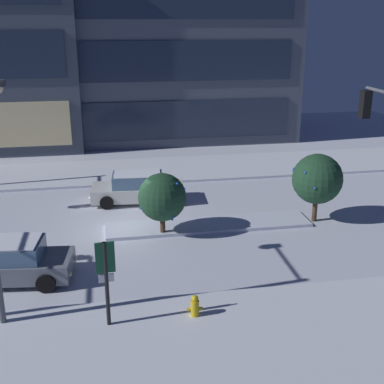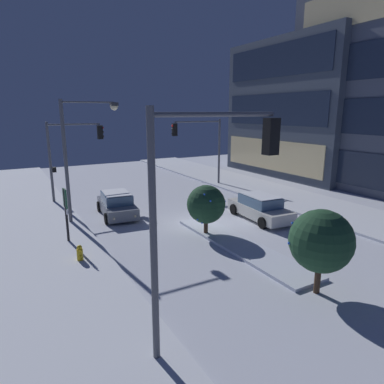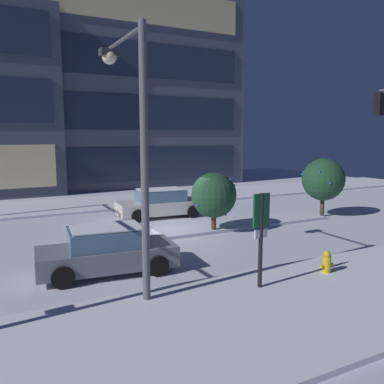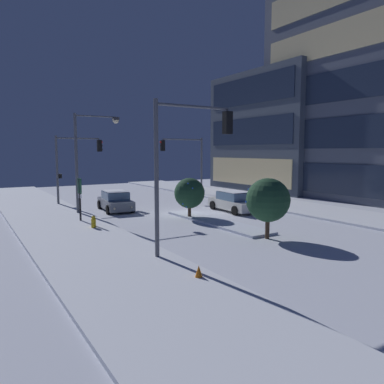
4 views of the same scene
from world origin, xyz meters
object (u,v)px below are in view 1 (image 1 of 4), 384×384
car_far (138,188)px  fire_hydrant (195,308)px  decorated_tree_left_of_median (317,179)px  parking_info_sign (106,274)px  decorated_tree_median (162,197)px  car_near (9,262)px

car_far → fire_hydrant: car_far is taller
decorated_tree_left_of_median → parking_info_sign: bearing=-143.4°
car_far → decorated_tree_median: decorated_tree_median is taller
decorated_tree_median → parking_info_sign: bearing=-110.0°
parking_info_sign → decorated_tree_median: 6.95m
car_near → fire_hydrant: (5.89, -3.50, -0.31)m
car_near → decorated_tree_median: decorated_tree_median is taller
car_far → parking_info_sign: bearing=85.7°
fire_hydrant → decorated_tree_median: 6.63m
fire_hydrant → decorated_tree_left_of_median: decorated_tree_left_of_median is taller
fire_hydrant → decorated_tree_left_of_median: bearing=45.6°
parking_info_sign → decorated_tree_median: bearing=-24.7°
parking_info_sign → car_near: bearing=38.6°
car_near → parking_info_sign: size_ratio=1.62×
car_far → parking_info_sign: 11.00m
car_far → fire_hydrant: bearing=99.2°
decorated_tree_left_of_median → car_far: bearing=153.0°
decorated_tree_median → car_near: bearing=-152.2°
car_far → decorated_tree_median: size_ratio=1.75×
decorated_tree_median → decorated_tree_left_of_median: size_ratio=0.87×
fire_hydrant → decorated_tree_median: size_ratio=0.31×
fire_hydrant → parking_info_sign: parking_info_sign is taller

